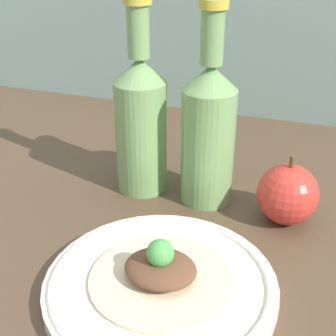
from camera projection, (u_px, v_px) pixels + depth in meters
The scene contains 6 objects.
ground_plane at pixel (213, 281), 58.59cm from camera, with size 180.00×110.00×4.00cm, color brown.
plate at pixel (161, 284), 53.42cm from camera, with size 26.65×26.65×2.20cm.
plated_food at pixel (160, 271), 52.48cm from camera, with size 16.29×16.29×5.40cm.
cider_bottle_left at pixel (141, 121), 70.11cm from camera, with size 7.86×7.86×29.32cm.
cider_bottle_right at pixel (208, 130), 67.07cm from camera, with size 7.86×7.86×29.32cm.
apple at pixel (288, 194), 65.00cm from camera, with size 8.61×8.61×10.25cm.
Camera 1 is at (9.58, -44.47, 37.95)cm, focal length 50.00 mm.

